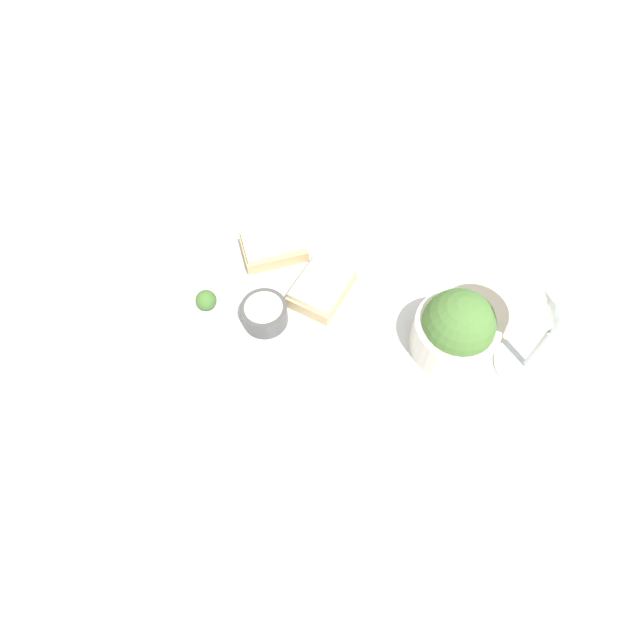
{
  "coord_description": "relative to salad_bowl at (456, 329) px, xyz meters",
  "views": [
    {
      "loc": [
        0.21,
        0.22,
        0.52
      ],
      "look_at": [
        0.0,
        0.0,
        0.03
      ],
      "focal_mm": 28.0,
      "sensor_mm": 36.0,
      "label": 1
    }
  ],
  "objects": [
    {
      "name": "ground_plane",
      "position": [
        0.09,
        -0.12,
        -0.05
      ],
      "size": [
        4.0,
        4.0,
        0.0
      ],
      "primitive_type": "plane",
      "color": "beige"
    },
    {
      "name": "dinner_plate",
      "position": [
        0.09,
        -0.12,
        -0.04
      ],
      "size": [
        0.35,
        0.35,
        0.01
      ],
      "color": "silver",
      "rests_on": "ground_plane"
    },
    {
      "name": "salad_bowl",
      "position": [
        0.0,
        0.0,
        0.0
      ],
      "size": [
        0.09,
        0.09,
        0.09
      ],
      "color": "silver",
      "rests_on": "dinner_plate"
    },
    {
      "name": "sauce_ramekin",
      "position": [
        0.13,
        -0.17,
        -0.02
      ],
      "size": [
        0.05,
        0.05,
        0.03
      ],
      "color": "#4C4C4C",
      "rests_on": "dinner_plate"
    },
    {
      "name": "cheese_toast_near",
      "position": [
        0.06,
        -0.15,
        -0.02
      ],
      "size": [
        0.09,
        0.08,
        0.03
      ],
      "color": "#D1B27F",
      "rests_on": "dinner_plate"
    },
    {
      "name": "cheese_toast_far",
      "position": [
        0.06,
        -0.24,
        -0.02
      ],
      "size": [
        0.1,
        0.09,
        0.03
      ],
      "color": "#D1B27F",
      "rests_on": "dinner_plate"
    },
    {
      "name": "wine_glass",
      "position": [
        -0.05,
        0.08,
        0.06
      ],
      "size": [
        0.08,
        0.08,
        0.16
      ],
      "color": "silver",
      "rests_on": "ground_plane"
    },
    {
      "name": "garnish",
      "position": [
        0.17,
        -0.24,
        -0.02
      ],
      "size": [
        0.02,
        0.02,
        0.02
      ],
      "color": "#477533",
      "rests_on": "dinner_plate"
    }
  ]
}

